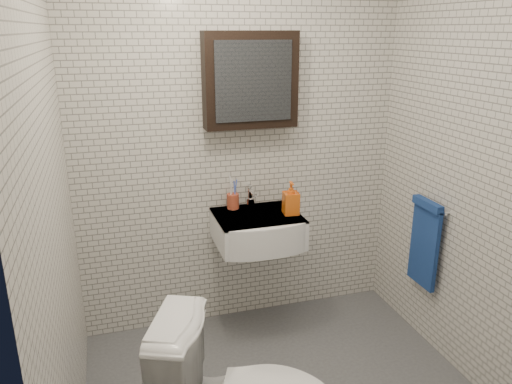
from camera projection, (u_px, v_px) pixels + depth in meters
room_shell at (295, 149)px, 2.36m from camera, size 2.22×2.02×2.51m
washbasin at (259, 230)px, 3.26m from camera, size 0.55×0.50×0.20m
faucet at (251, 198)px, 3.39m from camera, size 0.06×0.20×0.15m
mirror_cabinet at (250, 80)px, 3.14m from camera, size 0.60×0.15×0.60m
towel_rail at (425, 240)px, 3.19m from camera, size 0.09×0.30×0.58m
toothbrush_cup at (233, 200)px, 3.37m from camera, size 0.10×0.10×0.22m
soap_bottle at (291, 198)px, 3.25m from camera, size 0.11×0.11×0.22m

